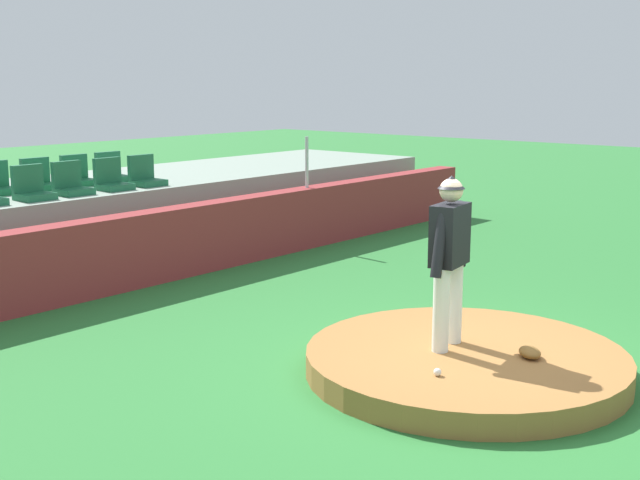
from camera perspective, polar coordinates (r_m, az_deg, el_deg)
name	(u,v)px	position (r m, az deg, el deg)	size (l,w,h in m)	color
ground_plane	(465,374)	(8.67, 9.97, -9.06)	(60.00, 60.00, 0.00)	#2B7432
pitchers_mound	(466,362)	(8.63, 10.00, -8.29)	(3.26, 3.26, 0.25)	#9B6836
pitcher	(449,249)	(8.42, 8.91, -0.61)	(0.77, 0.33, 1.77)	white
baseball	(437,372)	(7.83, 8.10, -9.00)	(0.07, 0.07, 0.07)	white
fielding_glove	(530,352)	(8.49, 14.26, -7.51)	(0.30, 0.20, 0.11)	brown
brick_barrier	(128,251)	(12.15, -13.10, -0.77)	(17.30, 0.40, 1.06)	maroon
fence_post_right	(307,162)	(14.65, -0.91, 5.38)	(0.06, 0.06, 0.90)	silver
bleacher_platform	(36,227)	(14.09, -18.98, 0.88)	(17.04, 3.23, 1.24)	gray
stadium_chair_1	(32,189)	(12.70, -19.24, 3.35)	(0.48, 0.44, 0.50)	#1E6640
stadium_chair_2	(71,184)	(13.08, -16.80, 3.70)	(0.48, 0.44, 0.50)	#1E6640
stadium_chair_3	(112,180)	(13.49, -14.17, 4.04)	(0.48, 0.44, 0.50)	#1E6640
stadium_chair_4	(145,176)	(13.89, -11.96, 4.33)	(0.48, 0.44, 0.50)	#1E6640
stadium_chair_7	(39,180)	(13.80, -18.79, 3.94)	(0.48, 0.44, 0.50)	#1E6640
stadium_chair_8	(78,176)	(14.20, -16.34, 4.26)	(0.48, 0.44, 0.50)	#1E6640
stadium_chair_9	(112,172)	(14.60, -14.15, 4.55)	(0.48, 0.44, 0.50)	#1E6640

